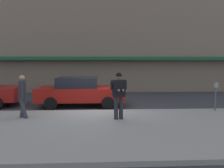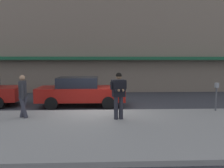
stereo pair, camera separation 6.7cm
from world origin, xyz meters
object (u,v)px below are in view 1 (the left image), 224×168
object	(u,v)px
parked_sedan_mid	(80,91)
parking_meter	(216,92)
man_texting_on_phone	(119,91)
pedestrian_with_bag	(23,94)

from	to	relation	value
parked_sedan_mid	parking_meter	size ratio (longest dim) A/B	3.55
parked_sedan_mid	man_texting_on_phone	size ratio (longest dim) A/B	2.50
pedestrian_with_bag	parking_meter	size ratio (longest dim) A/B	1.34
parked_sedan_mid	parking_meter	distance (m)	6.59
pedestrian_with_bag	parking_meter	xyz separation A→B (m)	(8.27, 0.88, -0.14)
man_texting_on_phone	pedestrian_with_bag	distance (m)	3.78
parked_sedan_mid	pedestrian_with_bag	bearing A→B (deg)	-124.93
man_texting_on_phone	pedestrian_with_bag	world-z (taller)	man_texting_on_phone
parking_meter	man_texting_on_phone	bearing A→B (deg)	-164.02
parked_sedan_mid	pedestrian_with_bag	distance (m)	3.48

